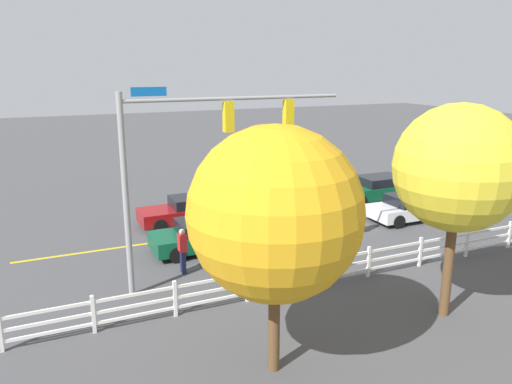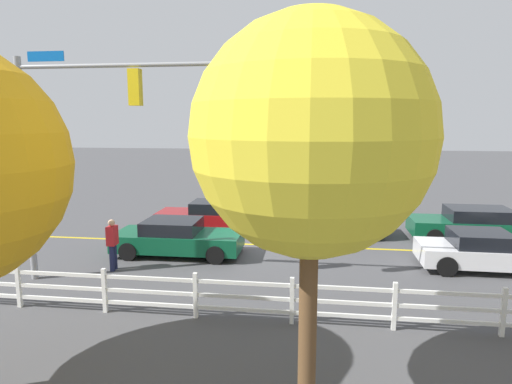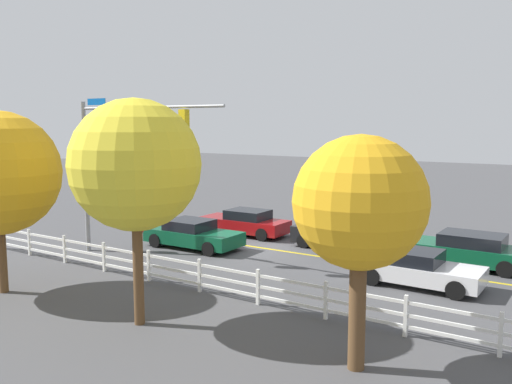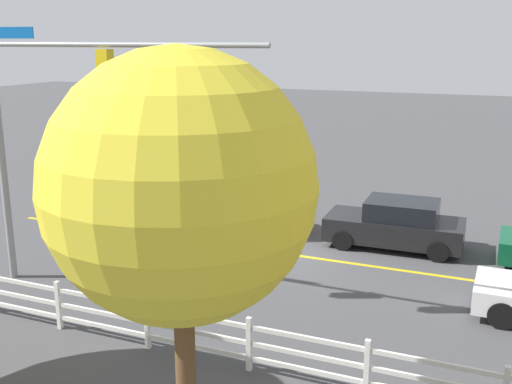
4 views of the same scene
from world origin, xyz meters
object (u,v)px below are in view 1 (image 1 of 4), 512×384
Objects in this scene: car_3 at (206,235)px; car_4 at (289,196)px; car_1 at (189,210)px; car_2 at (377,188)px; tree_1 at (275,214)px; tree_2 at (458,168)px; car_0 at (410,208)px; pedestrian at (183,249)px.

car_4 reaches higher than car_3.
car_2 is (-10.91, 0.22, 0.03)m from car_1.
car_4 is (-5.77, -3.64, 0.12)m from car_3.
tree_1 is 0.96× the size of tree_2.
car_0 is 2.52× the size of pedestrian.
tree_2 is (-6.38, 6.30, 3.63)m from pedestrian.
tree_2 is at bearing 109.62° from car_1.
car_0 is at bearing 77.49° from car_2.
tree_2 is at bearing -124.43° from car_0.
pedestrian is (7.32, 5.56, 0.18)m from car_4.
tree_2 reaches higher than pedestrian.
car_1 is at bearing -110.57° from pedestrian.
tree_2 is (0.93, 11.86, 3.81)m from car_4.
car_0 is 3.79m from car_2.
car_1 is 5.95m from pedestrian.
car_0 is 0.93× the size of car_3.
pedestrian is 7.42m from tree_1.
tree_1 is at bearing 3.86° from tree_2.
pedestrian is (12.84, 5.40, 0.26)m from car_2.
tree_2 is at bearing 133.71° from pedestrian.
car_1 is 5.39m from car_4.
car_1 reaches higher than car_0.
car_0 is 6.05m from car_4.
car_1 reaches higher than car_3.
tree_2 is at bearing -176.14° from tree_1.
tree_1 is at bearing 82.07° from car_1.
car_0 is 10.54m from tree_2.
car_2 is at bearing 16.62° from car_3.
tree_1 reaches higher than car_3.
car_3 is at bearing -130.52° from pedestrian.
tree_2 reaches higher than car_3.
tree_2 reaches higher than car_1.
car_1 is 10.91m from car_2.
pedestrian is at bearing 35.82° from car_4.
car_0 is at bearing 139.09° from car_4.
car_3 is (10.44, -0.20, 0.02)m from car_0.
car_0 is 0.88× the size of car_2.
car_2 is 13.92m from tree_2.
car_2 is at bearing 176.95° from car_4.
car_1 is at bearing -2.03° from car_4.
pedestrian is at bearing -129.39° from car_3.
car_3 reaches higher than car_0.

